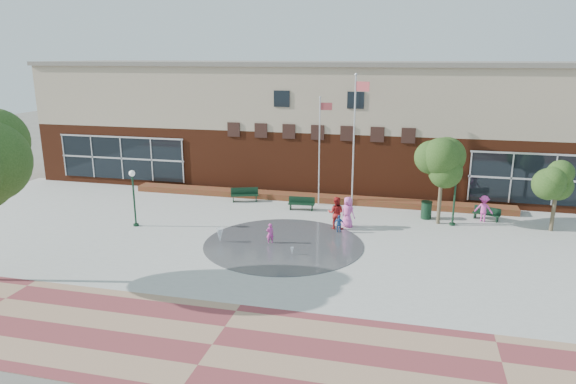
% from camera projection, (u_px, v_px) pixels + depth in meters
% --- Properties ---
extents(ground, '(120.00, 120.00, 0.00)m').
position_uv_depth(ground, '(268.00, 266.00, 24.17)').
color(ground, '#666056').
rests_on(ground, ground).
extents(plaza_concrete, '(46.00, 18.00, 0.01)m').
position_uv_depth(plaza_concrete, '(288.00, 238.00, 27.93)').
color(plaza_concrete, '#A8A8A0').
rests_on(plaza_concrete, ground).
extents(paver_band, '(46.00, 6.00, 0.01)m').
position_uv_depth(paver_band, '(212.00, 345.00, 17.60)').
color(paver_band, brown).
rests_on(paver_band, ground).
extents(splash_pad, '(8.40, 8.40, 0.01)m').
position_uv_depth(splash_pad, '(284.00, 244.00, 26.99)').
color(splash_pad, '#383A3D').
rests_on(splash_pad, ground).
extents(library_building, '(44.40, 10.40, 9.20)m').
position_uv_depth(library_building, '(329.00, 123.00, 39.39)').
color(library_building, '#5A2411').
rests_on(library_building, ground).
extents(flower_bed, '(26.00, 1.20, 0.40)m').
position_uv_depth(flower_bed, '(314.00, 201.00, 35.06)').
color(flower_bed, maroon).
rests_on(flower_bed, ground).
extents(flagpole_left, '(0.84, 0.14, 7.14)m').
position_uv_depth(flagpole_left, '(320.00, 146.00, 33.08)').
color(flagpole_left, silver).
rests_on(flagpole_left, ground).
extents(flagpole_right, '(0.98, 0.49, 8.57)m').
position_uv_depth(flagpole_right, '(355.00, 134.00, 32.62)').
color(flagpole_right, silver).
rests_on(flagpole_right, ground).
extents(lamp_left, '(0.35, 0.35, 3.33)m').
position_uv_depth(lamp_left, '(133.00, 192.00, 29.36)').
color(lamp_left, '#14321F').
rests_on(lamp_left, ground).
extents(lamp_right, '(0.37, 0.37, 3.47)m').
position_uv_depth(lamp_right, '(455.00, 190.00, 29.46)').
color(lamp_right, '#14321F').
rests_on(lamp_right, ground).
extents(bench_left, '(1.93, 1.12, 0.94)m').
position_uv_depth(bench_left, '(245.00, 197.00, 34.85)').
color(bench_left, '#14321F').
rests_on(bench_left, ground).
extents(bench_mid, '(1.71, 0.58, 0.85)m').
position_uv_depth(bench_mid, '(301.00, 206.00, 32.92)').
color(bench_mid, '#14321F').
rests_on(bench_mid, ground).
extents(bench_right, '(1.62, 1.03, 0.79)m').
position_uv_depth(bench_right, '(486.00, 216.00, 30.92)').
color(bench_right, '#14321F').
rests_on(bench_right, ground).
extents(trash_can, '(0.67, 0.67, 1.09)m').
position_uv_depth(trash_can, '(426.00, 210.00, 31.10)').
color(trash_can, '#14321F').
rests_on(trash_can, ground).
extents(tree_mid, '(3.05, 3.05, 5.15)m').
position_uv_depth(tree_mid, '(443.00, 162.00, 29.35)').
color(tree_mid, '#473C2A').
rests_on(tree_mid, ground).
extents(tree_small_right, '(2.36, 2.36, 4.03)m').
position_uv_depth(tree_small_right, '(558.00, 181.00, 28.29)').
color(tree_small_right, '#473C2A').
rests_on(tree_small_right, ground).
extents(water_jet_a, '(0.38, 0.38, 0.75)m').
position_uv_depth(water_jet_a, '(220.00, 242.00, 27.28)').
color(water_jet_a, white).
rests_on(water_jet_a, ground).
extents(water_jet_b, '(0.17, 0.17, 0.39)m').
position_uv_depth(water_jet_b, '(292.00, 255.00, 25.53)').
color(water_jet_b, white).
rests_on(water_jet_b, ground).
extents(child_splash, '(0.48, 0.43, 1.11)m').
position_uv_depth(child_splash, '(270.00, 233.00, 27.00)').
color(child_splash, '#D43BA0').
rests_on(child_splash, ground).
extents(adult_red, '(0.93, 0.73, 1.91)m').
position_uv_depth(adult_red, '(336.00, 213.00, 29.16)').
color(adult_red, '#AC1E1D').
rests_on(adult_red, ground).
extents(adult_pink, '(1.06, 0.95, 1.81)m').
position_uv_depth(adult_pink, '(348.00, 212.00, 29.48)').
color(adult_pink, '#E35CBD').
rests_on(adult_pink, ground).
extents(child_blue, '(0.62, 0.29, 1.03)m').
position_uv_depth(child_blue, '(339.00, 224.00, 28.65)').
color(child_blue, '#2A589E').
rests_on(child_blue, ground).
extents(person_bench, '(1.15, 0.83, 1.60)m').
position_uv_depth(person_bench, '(484.00, 209.00, 30.53)').
color(person_bench, '#E641AE').
rests_on(person_bench, ground).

